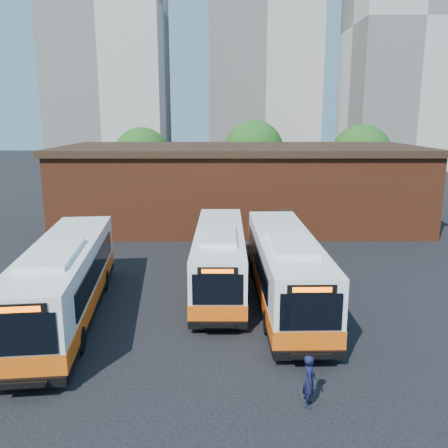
{
  "coord_description": "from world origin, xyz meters",
  "views": [
    {
      "loc": [
        -1.48,
        -18.61,
        8.61
      ],
      "look_at": [
        -1.39,
        4.27,
        3.46
      ],
      "focal_mm": 38.0,
      "sensor_mm": 36.0,
      "label": 1
    }
  ],
  "objects_px": {
    "bus_midwest": "(220,259)",
    "bus_mideast": "(285,271)",
    "bus_west": "(65,283)",
    "transit_worker": "(310,381)"
  },
  "relations": [
    {
      "from": "bus_midwest",
      "to": "bus_mideast",
      "type": "bearing_deg",
      "value": -34.47
    },
    {
      "from": "bus_west",
      "to": "transit_worker",
      "type": "height_order",
      "value": "bus_west"
    },
    {
      "from": "bus_west",
      "to": "transit_worker",
      "type": "bearing_deg",
      "value": -40.79
    },
    {
      "from": "bus_midwest",
      "to": "bus_mideast",
      "type": "distance_m",
      "value": 3.8
    },
    {
      "from": "bus_midwest",
      "to": "transit_worker",
      "type": "distance_m",
      "value": 10.89
    },
    {
      "from": "bus_west",
      "to": "bus_mideast",
      "type": "distance_m",
      "value": 9.98
    },
    {
      "from": "bus_mideast",
      "to": "transit_worker",
      "type": "relative_size",
      "value": 7.62
    },
    {
      "from": "bus_mideast",
      "to": "transit_worker",
      "type": "xyz_separation_m",
      "value": [
        -0.32,
        -8.34,
        -0.73
      ]
    },
    {
      "from": "bus_west",
      "to": "bus_mideast",
      "type": "xyz_separation_m",
      "value": [
        9.83,
        1.72,
        -0.02
      ]
    },
    {
      "from": "bus_west",
      "to": "bus_mideast",
      "type": "relative_size",
      "value": 1.02
    }
  ]
}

